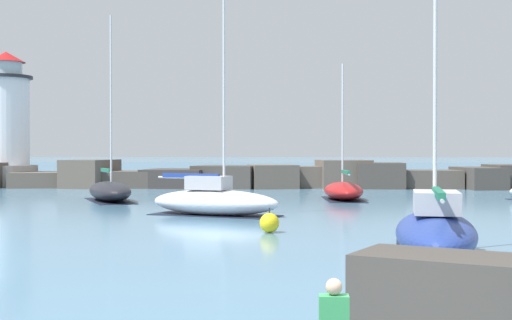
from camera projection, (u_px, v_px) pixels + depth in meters
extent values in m
cube|color=teal|center=(301.00, 169.00, 118.24)|extent=(400.00, 116.00, 0.01)
cube|color=brown|center=(43.00, 179.00, 59.55)|extent=(5.80, 5.69, 1.25)
cube|color=brown|center=(90.00, 174.00, 58.78)|extent=(4.08, 5.61, 2.30)
cube|color=#4C443D|center=(130.00, 179.00, 58.60)|extent=(4.64, 3.62, 1.37)
cube|color=#383330|center=(178.00, 178.00, 59.10)|extent=(5.70, 6.09, 1.51)
cube|color=#423D38|center=(229.00, 177.00, 58.61)|extent=(6.00, 5.56, 1.81)
cube|color=brown|center=(273.00, 176.00, 57.79)|extent=(4.38, 4.52, 1.90)
cube|color=brown|center=(306.00, 177.00, 58.87)|extent=(3.70, 3.87, 1.76)
cube|color=brown|center=(343.00, 174.00, 58.63)|extent=(4.61, 5.06, 2.27)
cube|color=#423D38|center=(380.00, 175.00, 57.83)|extent=(3.80, 4.18, 2.07)
cube|color=#4C443D|center=(431.00, 179.00, 57.82)|extent=(4.88, 4.03, 1.47)
cube|color=#423D38|center=(478.00, 178.00, 57.08)|extent=(3.62, 5.92, 1.71)
cube|color=#423D38|center=(511.00, 176.00, 57.70)|extent=(3.60, 5.16, 1.90)
cylinder|color=gray|center=(7.00, 176.00, 60.68)|extent=(5.17, 5.17, 1.80)
cylinder|color=white|center=(6.00, 122.00, 60.61)|extent=(3.83, 3.83, 7.36)
cylinder|color=#232328|center=(6.00, 77.00, 60.56)|extent=(4.40, 4.40, 0.25)
cylinder|color=silver|center=(6.00, 69.00, 60.55)|extent=(2.68, 2.68, 1.15)
cone|color=#B21919|center=(6.00, 57.00, 60.54)|extent=(3.25, 3.25, 0.90)
cube|color=#423D38|center=(470.00, 302.00, 11.15)|extent=(3.88, 2.98, 1.43)
ellipsoid|color=maroon|center=(343.00, 191.00, 44.32)|extent=(2.65, 6.19, 1.10)
cube|color=black|center=(343.00, 199.00, 44.32)|extent=(2.59, 5.89, 0.03)
cylinder|color=silver|center=(343.00, 123.00, 44.71)|extent=(0.12, 0.12, 7.42)
cylinder|color=#BCBCC1|center=(346.00, 174.00, 43.09)|extent=(0.29, 3.34, 0.10)
cube|color=#1E664C|center=(346.00, 172.00, 43.09)|extent=(0.36, 2.84, 0.20)
ellipsoid|color=silver|center=(215.00, 202.00, 33.74)|extent=(6.89, 4.40, 1.22)
cube|color=black|center=(215.00, 215.00, 33.75)|extent=(6.57, 4.24, 0.03)
cube|color=#B2B2B7|center=(209.00, 183.00, 33.86)|extent=(2.26, 1.85, 0.64)
cylinder|color=silver|center=(224.00, 92.00, 33.47)|extent=(0.12, 0.12, 9.18)
cylinder|color=#BCBCC1|center=(191.00, 178.00, 34.25)|extent=(3.39, 1.34, 0.10)
cube|color=navy|center=(191.00, 176.00, 34.25)|extent=(2.92, 1.25, 0.20)
ellipsoid|color=navy|center=(436.00, 233.00, 21.08)|extent=(3.28, 7.27, 1.26)
cube|color=black|center=(435.00, 254.00, 21.09)|extent=(3.18, 6.92, 0.03)
cube|color=#B2B2B7|center=(436.00, 202.00, 20.72)|extent=(1.56, 2.26, 0.64)
cylinder|color=silver|center=(435.00, 65.00, 21.52)|extent=(0.12, 0.12, 8.85)
cylinder|color=#BCBCC1|center=(438.00, 197.00, 19.68)|extent=(0.63, 3.84, 0.10)
cube|color=#1E664C|center=(438.00, 193.00, 19.68)|extent=(0.65, 3.28, 0.20)
ellipsoid|color=black|center=(110.00, 191.00, 43.11)|extent=(4.81, 7.02, 1.19)
cube|color=black|center=(110.00, 201.00, 43.12)|extent=(4.63, 6.70, 0.03)
cylinder|color=silver|center=(111.00, 99.00, 42.57)|extent=(0.12, 0.12, 9.96)
cylinder|color=#BCBCC1|center=(106.00, 172.00, 44.34)|extent=(1.61, 3.39, 0.10)
cube|color=#1E664C|center=(106.00, 170.00, 44.34)|extent=(1.47, 2.93, 0.20)
sphere|color=yellow|center=(269.00, 223.00, 26.63)|extent=(0.74, 0.74, 0.74)
cylinder|color=black|center=(269.00, 210.00, 26.62)|extent=(0.04, 0.04, 0.20)
sphere|color=red|center=(221.00, 193.00, 44.25)|extent=(0.80, 0.80, 0.80)
cylinder|color=black|center=(221.00, 185.00, 44.25)|extent=(0.04, 0.04, 0.20)
cube|color=#338C4C|center=(334.00, 320.00, 8.60)|extent=(0.36, 0.22, 0.59)
sphere|color=tan|center=(334.00, 287.00, 8.59)|extent=(0.20, 0.20, 0.20)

